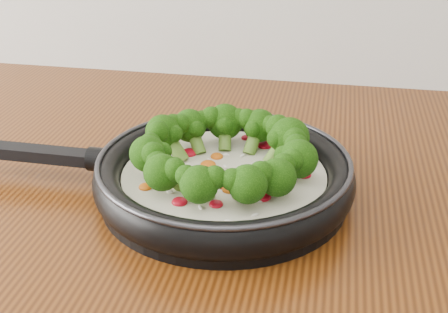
# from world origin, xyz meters

# --- Properties ---
(skillet) EXTENTS (0.45, 0.29, 0.08)m
(skillet) POSITION_xyz_m (-0.13, 1.08, 0.93)
(skillet) COLOR black
(skillet) RESTS_ON counter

